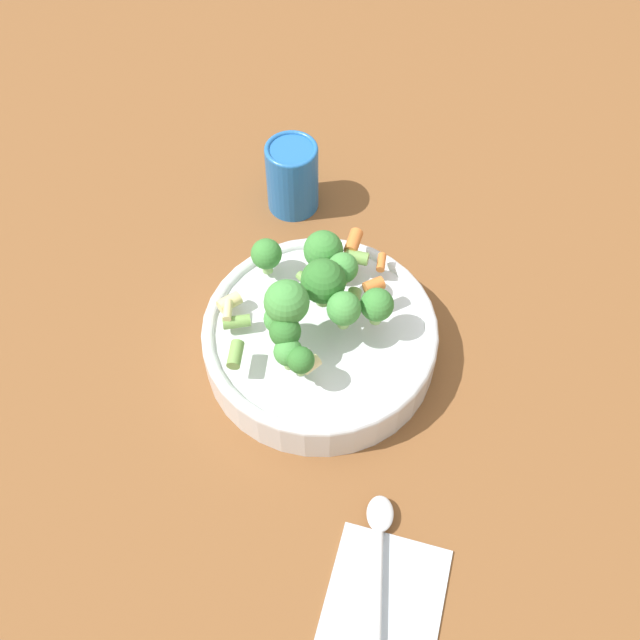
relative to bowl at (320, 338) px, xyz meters
The scene contains 6 objects.
ground_plane 0.03m from the bowl, ahead, with size 3.00×3.00×0.00m, color brown.
bowl is the anchor object (origin of this frame).
pasta_salad 0.07m from the bowl, 65.06° to the left, with size 0.21×0.17×0.09m.
cup 0.23m from the bowl, 38.02° to the left, with size 0.06×0.06×0.09m.
napkin 0.29m from the bowl, 140.04° to the right, with size 0.18×0.14×0.01m.
spoon 0.23m from the bowl, 137.03° to the right, with size 0.17×0.09×0.01m.
Camera 1 is at (-0.38, -0.22, 0.70)m, focal length 42.00 mm.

